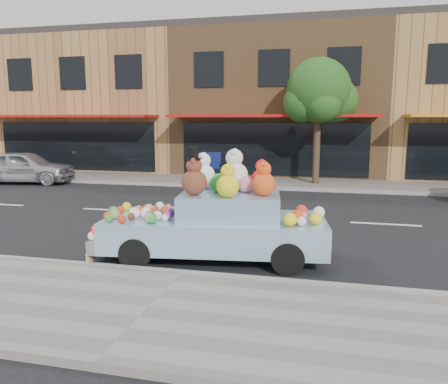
# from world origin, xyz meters

# --- Properties ---
(ground) EXTENTS (120.00, 120.00, 0.00)m
(ground) POSITION_xyz_m (0.00, 0.00, 0.00)
(ground) COLOR black
(ground) RESTS_ON ground
(near_sidewalk) EXTENTS (60.00, 3.00, 0.12)m
(near_sidewalk) POSITION_xyz_m (0.00, -6.50, 0.06)
(near_sidewalk) COLOR gray
(near_sidewalk) RESTS_ON ground
(far_sidewalk) EXTENTS (60.00, 3.00, 0.12)m
(far_sidewalk) POSITION_xyz_m (0.00, 6.50, 0.06)
(far_sidewalk) COLOR gray
(far_sidewalk) RESTS_ON ground
(near_kerb) EXTENTS (60.00, 0.12, 0.13)m
(near_kerb) POSITION_xyz_m (0.00, -5.00, 0.07)
(near_kerb) COLOR gray
(near_kerb) RESTS_ON ground
(far_kerb) EXTENTS (60.00, 0.12, 0.13)m
(far_kerb) POSITION_xyz_m (0.00, 5.00, 0.07)
(far_kerb) COLOR gray
(far_kerb) RESTS_ON ground
(storefront_left) EXTENTS (10.00, 9.80, 7.30)m
(storefront_left) POSITION_xyz_m (-10.00, 11.97, 3.64)
(storefront_left) COLOR #A97C47
(storefront_left) RESTS_ON ground
(storefront_mid) EXTENTS (10.00, 9.80, 7.30)m
(storefront_mid) POSITION_xyz_m (0.00, 11.97, 3.64)
(storefront_mid) COLOR olive
(storefront_mid) RESTS_ON ground
(street_tree) EXTENTS (3.00, 2.70, 5.22)m
(street_tree) POSITION_xyz_m (2.03, 6.55, 3.69)
(street_tree) COLOR #38281C
(street_tree) RESTS_ON ground
(car_silver) EXTENTS (4.39, 2.31, 1.43)m
(car_silver) POSITION_xyz_m (-10.35, 4.39, 0.71)
(car_silver) COLOR #BABABF
(car_silver) RESTS_ON ground
(art_car) EXTENTS (4.67, 2.30, 2.25)m
(art_car) POSITION_xyz_m (0.34, -3.82, 0.80)
(art_car) COLOR black
(art_car) RESTS_ON ground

